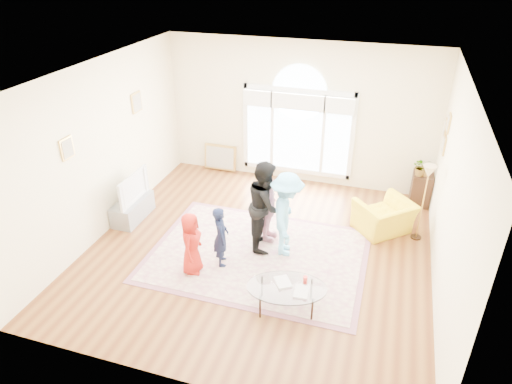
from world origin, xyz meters
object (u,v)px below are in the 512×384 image
(television, at_px, (130,187))
(coffee_table, at_px, (287,288))
(tv_console, at_px, (133,209))
(area_rug, at_px, (258,255))
(armchair, at_px, (384,217))

(television, bearing_deg, coffee_table, -24.20)
(tv_console, bearing_deg, area_rug, -9.29)
(tv_console, bearing_deg, coffee_table, -24.16)
(tv_console, bearing_deg, television, -0.00)
(area_rug, xyz_separation_m, television, (-2.78, 0.46, 0.70))
(television, xyz_separation_m, armchair, (4.85, 1.03, -0.39))
(area_rug, relative_size, tv_console, 3.60)
(area_rug, bearing_deg, television, 170.68)
(television, relative_size, coffee_table, 0.75)
(coffee_table, bearing_deg, area_rug, 111.97)
(area_rug, height_order, coffee_table, coffee_table)
(area_rug, xyz_separation_m, coffee_table, (0.81, -1.16, 0.39))
(coffee_table, xyz_separation_m, armchair, (1.26, 2.64, -0.08))
(area_rug, xyz_separation_m, tv_console, (-2.78, 0.46, 0.20))
(armchair, bearing_deg, coffee_table, 22.19)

